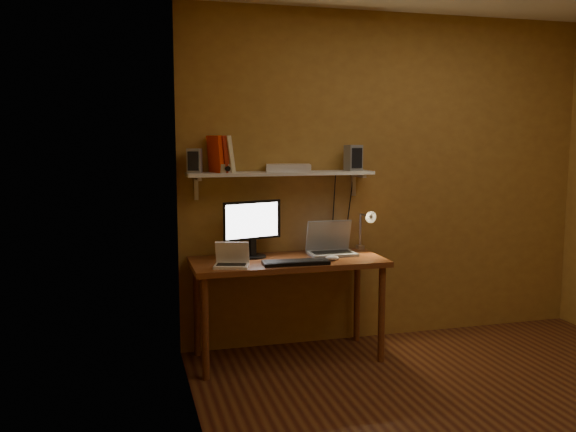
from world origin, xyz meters
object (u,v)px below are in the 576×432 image
object	(u,v)px
netbook	(232,260)
keyboard	(296,262)
wall_shelf	(281,174)
speaker_right	(353,158)
mouse	(332,258)
router	(288,168)
desk_lamp	(366,225)
desk	(288,271)
speaker_left	(194,161)
shelf_camera	(227,169)
laptop	(330,245)
monitor	(252,226)

from	to	relation	value
netbook	keyboard	world-z (taller)	netbook
wall_shelf	speaker_right	world-z (taller)	speaker_right
mouse	router	size ratio (longest dim) A/B	0.31
speaker_right	router	world-z (taller)	speaker_right
mouse	desk_lamp	distance (m)	0.49
netbook	keyboard	size ratio (longest dim) A/B	0.58
mouse	keyboard	bearing A→B (deg)	-159.15
desk	router	xyz separation A→B (m)	(0.06, 0.20, 0.74)
keyboard	router	distance (m)	0.75
mouse	speaker_right	size ratio (longest dim) A/B	0.52
speaker_right	keyboard	bearing A→B (deg)	-155.60
speaker_left	speaker_right	xyz separation A→B (m)	(1.21, -0.02, 0.01)
netbook	desk_lamp	world-z (taller)	desk_lamp
desk_lamp	shelf_camera	bearing A→B (deg)	179.20
router	shelf_camera	bearing A→B (deg)	-172.46
netbook	speaker_left	bearing A→B (deg)	137.43
speaker_right	desk	bearing A→B (deg)	-171.16
netbook	shelf_camera	xyz separation A→B (m)	(0.02, 0.29, 0.61)
wall_shelf	desk_lamp	bearing A→B (deg)	-5.88
desk_lamp	speaker_left	bearing A→B (deg)	176.94
wall_shelf	shelf_camera	world-z (taller)	shelf_camera
desk	laptop	xyz separation A→B (m)	(0.36, 0.11, 0.15)
netbook	shelf_camera	size ratio (longest dim) A/B	2.47
desk_lamp	speaker_left	size ratio (longest dim) A/B	2.15
wall_shelf	monitor	distance (m)	0.44
wall_shelf	mouse	distance (m)	0.74
wall_shelf	shelf_camera	xyz separation A→B (m)	(-0.42, -0.05, 0.05)
netbook	speaker_right	xyz separation A→B (m)	(1.01, 0.33, 0.67)
speaker_right	router	distance (m)	0.52
desk	speaker_right	bearing A→B (deg)	17.61
desk	speaker_right	world-z (taller)	speaker_right
shelf_camera	desk	bearing A→B (deg)	-18.75
shelf_camera	keyboard	bearing A→B (deg)	-37.87
desk	router	world-z (taller)	router
speaker_left	speaker_right	bearing A→B (deg)	16.43
desk	speaker_right	size ratio (longest dim) A/B	7.14
monitor	shelf_camera	distance (m)	0.46
desk_lamp	mouse	bearing A→B (deg)	-144.85
monitor	speaker_left	world-z (taller)	speaker_left
keyboard	desk_lamp	xyz separation A→B (m)	(0.65, 0.31, 0.20)
netbook	mouse	bearing A→B (deg)	18.96
desk	monitor	bearing A→B (deg)	150.35
desk	desk_lamp	world-z (taller)	desk_lamp
mouse	speaker_right	bearing A→B (deg)	58.88
laptop	speaker_left	world-z (taller)	speaker_left
monitor	netbook	xyz separation A→B (m)	(-0.21, -0.29, -0.19)
desk	netbook	size ratio (longest dim) A/B	5.19
desk	monitor	distance (m)	0.42
monitor	mouse	size ratio (longest dim) A/B	4.43
keyboard	router	xyz separation A→B (m)	(0.05, 0.39, 0.64)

